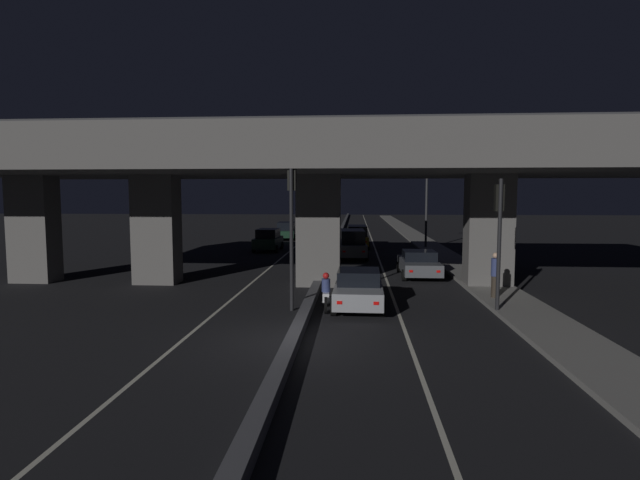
# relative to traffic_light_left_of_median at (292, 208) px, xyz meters

# --- Properties ---
(ground_plane) EXTENTS (200.00, 200.00, 0.00)m
(ground_plane) POSITION_rel_traffic_light_left_of_median_xyz_m (0.59, -3.99, -3.78)
(ground_plane) COLOR black
(lane_line_left_inner) EXTENTS (0.12, 126.00, 0.00)m
(lane_line_left_inner) POSITION_rel_traffic_light_left_of_median_xyz_m (-2.72, 31.01, -3.78)
(lane_line_left_inner) COLOR beige
(lane_line_left_inner) RESTS_ON ground_plane
(lane_line_right_inner) EXTENTS (0.12, 126.00, 0.00)m
(lane_line_right_inner) POSITION_rel_traffic_light_left_of_median_xyz_m (3.91, 31.01, -3.78)
(lane_line_right_inner) COLOR beige
(lane_line_right_inner) RESTS_ON ground_plane
(median_divider) EXTENTS (0.39, 126.00, 0.33)m
(median_divider) POSITION_rel_traffic_light_left_of_median_xyz_m (0.59, 31.01, -3.62)
(median_divider) COLOR #4C4C51
(median_divider) RESTS_ON ground_plane
(sidewalk_right) EXTENTS (2.23, 126.00, 0.15)m
(sidewalk_right) POSITION_rel_traffic_light_left_of_median_xyz_m (8.45, 24.01, -3.71)
(sidewalk_right) COLOR gray
(sidewalk_right) RESTS_ON ground_plane
(elevated_overpass) EXTENTS (34.83, 10.88, 7.91)m
(elevated_overpass) POSITION_rel_traffic_light_left_of_median_xyz_m (0.32, 5.27, 2.08)
(elevated_overpass) COLOR #5B5956
(elevated_overpass) RESTS_ON ground_plane
(traffic_light_left_of_median) EXTENTS (0.30, 0.49, 5.58)m
(traffic_light_left_of_median) POSITION_rel_traffic_light_left_of_median_xyz_m (0.00, 0.00, 0.00)
(traffic_light_left_of_median) COLOR black
(traffic_light_left_of_median) RESTS_ON ground_plane
(traffic_light_right_of_median) EXTENTS (0.30, 0.49, 4.84)m
(traffic_light_right_of_median) POSITION_rel_traffic_light_left_of_median_xyz_m (7.43, 0.01, -0.48)
(traffic_light_right_of_median) COLOR black
(traffic_light_right_of_median) RESTS_ON ground_plane
(street_lamp) EXTENTS (2.65, 0.32, 7.47)m
(street_lamp) POSITION_rel_traffic_light_left_of_median_xyz_m (7.55, 22.25, 0.70)
(street_lamp) COLOR #2D2D30
(street_lamp) RESTS_ON ground_plane
(car_silver_lead) EXTENTS (1.98, 4.55, 1.45)m
(car_silver_lead) POSITION_rel_traffic_light_left_of_median_xyz_m (2.46, 0.65, -3.06)
(car_silver_lead) COLOR gray
(car_silver_lead) RESTS_ON ground_plane
(car_grey_second) EXTENTS (2.02, 4.49, 1.38)m
(car_grey_second) POSITION_rel_traffic_light_left_of_median_xyz_m (5.66, 8.12, -3.09)
(car_grey_second) COLOR #515459
(car_grey_second) RESTS_ON ground_plane
(car_grey_third) EXTENTS (2.08, 4.47, 1.95)m
(car_grey_third) POSITION_rel_traffic_light_left_of_median_xyz_m (2.13, 15.58, -2.77)
(car_grey_third) COLOR #515459
(car_grey_third) RESTS_ON ground_plane
(car_taxi_yellow_fourth) EXTENTS (1.93, 4.71, 1.83)m
(car_taxi_yellow_fourth) POSITION_rel_traffic_light_left_of_median_xyz_m (2.47, 22.44, -2.80)
(car_taxi_yellow_fourth) COLOR gold
(car_taxi_yellow_fourth) RESTS_ON ground_plane
(car_dark_green_lead_oncoming) EXTENTS (1.95, 3.95, 1.71)m
(car_dark_green_lead_oncoming) POSITION_rel_traffic_light_left_of_median_xyz_m (-4.40, 19.79, -2.91)
(car_dark_green_lead_oncoming) COLOR black
(car_dark_green_lead_oncoming) RESTS_ON ground_plane
(car_dark_green_second_oncoming) EXTENTS (2.11, 4.60, 1.71)m
(car_dark_green_second_oncoming) POSITION_rel_traffic_light_left_of_median_xyz_m (-4.39, 29.82, -2.90)
(car_dark_green_second_oncoming) COLOR black
(car_dark_green_second_oncoming) RESTS_ON ground_plane
(motorcycle_white_filtering_near) EXTENTS (0.34, 1.80, 1.40)m
(motorcycle_white_filtering_near) POSITION_rel_traffic_light_left_of_median_xyz_m (1.25, 0.10, -3.18)
(motorcycle_white_filtering_near) COLOR black
(motorcycle_white_filtering_near) RESTS_ON ground_plane
(motorcycle_red_filtering_mid) EXTENTS (0.33, 1.83, 1.35)m
(motorcycle_red_filtering_mid) POSITION_rel_traffic_light_left_of_median_xyz_m (1.07, 8.86, -3.20)
(motorcycle_red_filtering_mid) COLOR black
(motorcycle_red_filtering_mid) RESTS_ON ground_plane
(pedestrian_on_sidewalk) EXTENTS (0.32, 0.32, 1.82)m
(pedestrian_on_sidewalk) POSITION_rel_traffic_light_left_of_median_xyz_m (7.94, 2.14, -2.70)
(pedestrian_on_sidewalk) COLOR #2D261E
(pedestrian_on_sidewalk) RESTS_ON sidewalk_right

